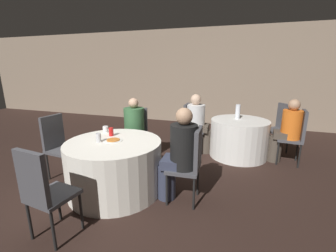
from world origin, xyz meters
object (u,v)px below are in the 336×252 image
pizza_plate_near (113,140)px  chair_far_east (297,133)px  person_green_jacket (133,131)px  bottle_far (238,112)px  table_near (115,166)px  person_white_shirt (198,122)px  chair_near_north (136,130)px  chair_near_east (191,160)px  chair_near_west (58,141)px  chair_near_south (42,188)px  soda_can_red (111,132)px  chair_far_northeast (281,124)px  person_orange_shirt (286,131)px  person_black_shirt (178,155)px  chair_far_west (190,124)px  soda_can_silver (99,138)px  table_far (239,138)px

pizza_plate_near → chair_far_east: bearing=34.1°
person_green_jacket → bottle_far: bearing=-157.1°
table_near → person_green_jacket: (-0.15, 0.89, 0.25)m
person_white_shirt → bottle_far: (0.74, 0.12, 0.24)m
table_near → chair_near_north: chair_near_north is taller
chair_near_east → bottle_far: size_ratio=3.53×
chair_near_west → chair_near_south: 1.49m
chair_near_south → chair_near_east: 1.63m
chair_near_east → soda_can_red: size_ratio=8.07×
pizza_plate_near → chair_near_west: bearing=176.1°
chair_near_west → chair_far_northeast: bearing=129.5°
chair_far_east → soda_can_red: 3.16m
person_white_shirt → table_near: bearing=-25.2°
person_green_jacket → person_orange_shirt: (2.55, 0.91, -0.02)m
chair_near_north → chair_near_west: bearing=37.4°
person_green_jacket → person_black_shirt: (1.05, -0.85, 0.02)m
chair_far_west → bottle_far: (0.90, 0.13, 0.28)m
chair_near_west → person_white_shirt: size_ratio=0.83×
table_near → person_green_jacket: 0.94m
chair_near_north → chair_far_west: same height
chair_near_west → chair_far_west: same height
person_white_shirt → person_orange_shirt: bearing=86.8°
chair_near_west → bottle_far: size_ratio=3.53×
chair_far_east → person_white_shirt: (-1.76, 0.06, 0.04)m
chair_far_northeast → soda_can_silver: bearing=99.1°
person_black_shirt → bottle_far: (0.65, 1.93, 0.24)m
chair_near_west → person_white_shirt: person_white_shirt is taller
chair_near_west → soda_can_red: size_ratio=8.07×
soda_can_red → person_orange_shirt: bearing=31.7°
person_green_jacket → person_orange_shirt: 2.71m
table_far → chair_near_south: chair_near_south is taller
chair_far_northeast → person_orange_shirt: person_orange_shirt is taller
chair_near_east → chair_near_west: bearing=85.8°
chair_far_northeast → person_black_shirt: size_ratio=0.80×
table_far → person_black_shirt: bearing=-111.2°
chair_near_east → chair_far_west: 1.84m
chair_near_east → person_orange_shirt: bearing=-40.1°
chair_far_northeast → bottle_far: bottle_far is taller
soda_can_silver → soda_can_red: bearing=88.8°
chair_near_west → chair_far_west: 2.44m
pizza_plate_near → table_far: bearing=48.4°
table_far → person_white_shirt: (-0.80, -0.02, 0.26)m
chair_far_east → bottle_far: bearing=84.8°
chair_near_south → person_white_shirt: 3.06m
table_near → chair_near_east: size_ratio=1.32×
table_near → chair_near_east: 1.09m
person_orange_shirt → soda_can_silver: (-2.57, -1.88, 0.19)m
soda_can_red → person_black_shirt: bearing=-9.4°
bottle_far → chair_near_east: bearing=-104.2°
chair_far_northeast → chair_far_east: bearing=159.9°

